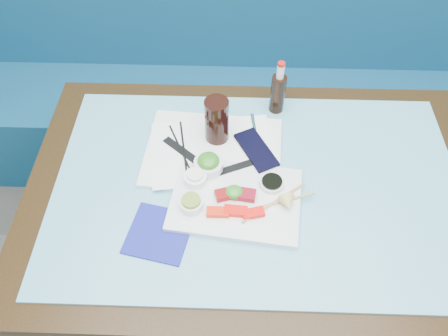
{
  "coord_description": "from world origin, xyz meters",
  "views": [
    {
      "loc": [
        -0.08,
        0.68,
        1.82
      ],
      "look_at": [
        -0.1,
        1.48,
        0.8
      ],
      "focal_mm": 35.0,
      "sensor_mm": 36.0,
      "label": 1
    }
  ],
  "objects_px": {
    "serving_tray": "(213,152)",
    "seaweed_bowl": "(209,165)",
    "booth_bench": "(250,91)",
    "cola_bottle_body": "(278,94)",
    "cola_glass": "(217,120)",
    "sashimi_plate": "(236,200)",
    "dining_table": "(256,202)",
    "blue_napkin": "(159,233)"
  },
  "relations": [
    {
      "from": "sashimi_plate",
      "to": "seaweed_bowl",
      "type": "distance_m",
      "value": 0.14
    },
    {
      "from": "sashimi_plate",
      "to": "serving_tray",
      "type": "xyz_separation_m",
      "value": [
        -0.07,
        0.18,
        -0.0
      ]
    },
    {
      "from": "serving_tray",
      "to": "seaweed_bowl",
      "type": "relative_size",
      "value": 4.79
    },
    {
      "from": "seaweed_bowl",
      "to": "blue_napkin",
      "type": "distance_m",
      "value": 0.25
    },
    {
      "from": "sashimi_plate",
      "to": "cola_bottle_body",
      "type": "xyz_separation_m",
      "value": [
        0.13,
        0.39,
        0.06
      ]
    },
    {
      "from": "dining_table",
      "to": "cola_bottle_body",
      "type": "relative_size",
      "value": 9.96
    },
    {
      "from": "dining_table",
      "to": "sashimi_plate",
      "type": "xyz_separation_m",
      "value": [
        -0.06,
        -0.06,
        0.1
      ]
    },
    {
      "from": "booth_bench",
      "to": "sashimi_plate",
      "type": "relative_size",
      "value": 8.11
    },
    {
      "from": "serving_tray",
      "to": "seaweed_bowl",
      "type": "xyz_separation_m",
      "value": [
        -0.01,
        -0.07,
        0.03
      ]
    },
    {
      "from": "booth_bench",
      "to": "serving_tray",
      "type": "xyz_separation_m",
      "value": [
        -0.14,
        -0.72,
        0.39
      ]
    },
    {
      "from": "cola_glass",
      "to": "cola_bottle_body",
      "type": "height_order",
      "value": "cola_glass"
    },
    {
      "from": "serving_tray",
      "to": "blue_napkin",
      "type": "relative_size",
      "value": 2.55
    },
    {
      "from": "sashimi_plate",
      "to": "seaweed_bowl",
      "type": "relative_size",
      "value": 4.18
    },
    {
      "from": "booth_bench",
      "to": "cola_bottle_body",
      "type": "height_order",
      "value": "booth_bench"
    },
    {
      "from": "dining_table",
      "to": "cola_bottle_body",
      "type": "bearing_deg",
      "value": 78.2
    },
    {
      "from": "seaweed_bowl",
      "to": "cola_glass",
      "type": "relative_size",
      "value": 0.57
    },
    {
      "from": "cola_bottle_body",
      "to": "blue_napkin",
      "type": "distance_m",
      "value": 0.61
    },
    {
      "from": "seaweed_bowl",
      "to": "cola_bottle_body",
      "type": "xyz_separation_m",
      "value": [
        0.22,
        0.28,
        0.04
      ]
    },
    {
      "from": "cola_glass",
      "to": "sashimi_plate",
      "type": "bearing_deg",
      "value": -74.81
    },
    {
      "from": "serving_tray",
      "to": "seaweed_bowl",
      "type": "distance_m",
      "value": 0.08
    },
    {
      "from": "sashimi_plate",
      "to": "serving_tray",
      "type": "height_order",
      "value": "sashimi_plate"
    },
    {
      "from": "seaweed_bowl",
      "to": "cola_bottle_body",
      "type": "distance_m",
      "value": 0.36
    },
    {
      "from": "seaweed_bowl",
      "to": "blue_napkin",
      "type": "xyz_separation_m",
      "value": [
        -0.13,
        -0.22,
        -0.03
      ]
    },
    {
      "from": "sashimi_plate",
      "to": "blue_napkin",
      "type": "bearing_deg",
      "value": -144.65
    },
    {
      "from": "booth_bench",
      "to": "blue_napkin",
      "type": "xyz_separation_m",
      "value": [
        -0.27,
        -1.01,
        0.39
      ]
    },
    {
      "from": "dining_table",
      "to": "serving_tray",
      "type": "xyz_separation_m",
      "value": [
        -0.14,
        0.12,
        0.1
      ]
    },
    {
      "from": "booth_bench",
      "to": "dining_table",
      "type": "relative_size",
      "value": 2.14
    },
    {
      "from": "booth_bench",
      "to": "dining_table",
      "type": "distance_m",
      "value": 0.89
    },
    {
      "from": "booth_bench",
      "to": "dining_table",
      "type": "bearing_deg",
      "value": -90.0
    },
    {
      "from": "blue_napkin",
      "to": "seaweed_bowl",
      "type": "bearing_deg",
      "value": 60.02
    },
    {
      "from": "serving_tray",
      "to": "seaweed_bowl",
      "type": "height_order",
      "value": "seaweed_bowl"
    },
    {
      "from": "dining_table",
      "to": "sashimi_plate",
      "type": "bearing_deg",
      "value": -136.36
    },
    {
      "from": "booth_bench",
      "to": "dining_table",
      "type": "xyz_separation_m",
      "value": [
        0.0,
        -0.84,
        0.29
      ]
    },
    {
      "from": "serving_tray",
      "to": "cola_glass",
      "type": "bearing_deg",
      "value": 83.84
    },
    {
      "from": "booth_bench",
      "to": "dining_table",
      "type": "height_order",
      "value": "booth_bench"
    },
    {
      "from": "seaweed_bowl",
      "to": "blue_napkin",
      "type": "height_order",
      "value": "seaweed_bowl"
    },
    {
      "from": "booth_bench",
      "to": "blue_napkin",
      "type": "relative_size",
      "value": 18.03
    },
    {
      "from": "cola_bottle_body",
      "to": "cola_glass",
      "type": "bearing_deg",
      "value": -142.31
    },
    {
      "from": "seaweed_bowl",
      "to": "dining_table",
      "type": "bearing_deg",
      "value": -16.37
    },
    {
      "from": "sashimi_plate",
      "to": "cola_glass",
      "type": "height_order",
      "value": "cola_glass"
    },
    {
      "from": "dining_table",
      "to": "cola_glass",
      "type": "distance_m",
      "value": 0.28
    },
    {
      "from": "cola_bottle_body",
      "to": "serving_tray",
      "type": "bearing_deg",
      "value": -134.96
    }
  ]
}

